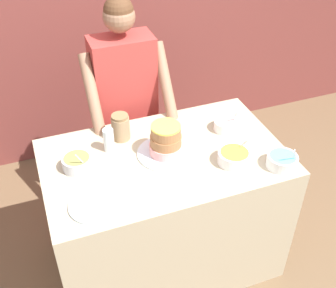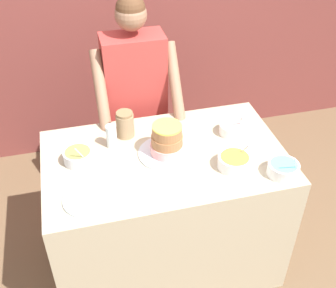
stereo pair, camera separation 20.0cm
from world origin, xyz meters
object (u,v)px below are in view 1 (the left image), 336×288
at_px(cake, 166,142).
at_px(stoneware_jar, 121,127).
at_px(frosting_bowl_blue, 282,160).
at_px(frosting_bowl_orange, 234,157).
at_px(frosting_bowl_olive, 77,162).
at_px(ceramic_plate, 94,205).
at_px(drinking_glass, 109,140).
at_px(person_baker, 125,94).
at_px(frosting_bowl_pink, 226,125).

xyz_separation_m(cake, stoneware_jar, (-0.20, 0.24, -0.00)).
bearing_deg(frosting_bowl_blue, frosting_bowl_orange, 152.36).
relative_size(frosting_bowl_olive, ceramic_plate, 0.65).
xyz_separation_m(frosting_bowl_blue, drinking_glass, (-0.87, 0.48, 0.03)).
xyz_separation_m(person_baker, drinking_glass, (-0.23, -0.47, 0.01)).
bearing_deg(frosting_bowl_orange, frosting_bowl_olive, 162.81).
bearing_deg(frosting_bowl_olive, frosting_bowl_blue, -19.62).
xyz_separation_m(frosting_bowl_olive, ceramic_plate, (0.02, -0.32, -0.03)).
bearing_deg(drinking_glass, ceramic_plate, -114.13).
height_order(frosting_bowl_olive, frosting_bowl_blue, frosting_bowl_blue).
bearing_deg(frosting_bowl_olive, cake, -6.04).
relative_size(frosting_bowl_pink, drinking_glass, 1.02).
relative_size(person_baker, ceramic_plate, 6.45).
height_order(frosting_bowl_orange, stoneware_jar, stoneware_jar).
bearing_deg(ceramic_plate, frosting_bowl_olive, 93.40).
bearing_deg(cake, person_baker, 96.18).
distance_m(person_baker, frosting_bowl_pink, 0.73).
height_order(frosting_bowl_orange, frosting_bowl_blue, frosting_bowl_blue).
xyz_separation_m(ceramic_plate, stoneware_jar, (0.28, 0.51, 0.08)).
bearing_deg(cake, frosting_bowl_blue, -30.04).
bearing_deg(person_baker, drinking_glass, -116.10).
height_order(frosting_bowl_olive, ceramic_plate, frosting_bowl_olive).
xyz_separation_m(person_baker, frosting_bowl_pink, (0.50, -0.53, -0.03)).
distance_m(frosting_bowl_olive, stoneware_jar, 0.36).
relative_size(frosting_bowl_orange, frosting_bowl_blue, 1.08).
bearing_deg(cake, frosting_bowl_pink, 12.53).
bearing_deg(frosting_bowl_olive, drinking_glass, 24.82).
height_order(frosting_bowl_orange, frosting_bowl_pink, frosting_bowl_pink).
bearing_deg(ceramic_plate, cake, 28.96).
bearing_deg(frosting_bowl_olive, stoneware_jar, 31.29).
xyz_separation_m(drinking_glass, ceramic_plate, (-0.19, -0.42, -0.07)).
bearing_deg(stoneware_jar, frosting_bowl_blue, -36.26).
relative_size(frosting_bowl_pink, stoneware_jar, 0.89).
xyz_separation_m(frosting_bowl_olive, frosting_bowl_pink, (0.94, 0.04, -0.00)).
relative_size(frosting_bowl_orange, drinking_glass, 1.27).
height_order(frosting_bowl_olive, frosting_bowl_pink, same).
height_order(person_baker, stoneware_jar, person_baker).
bearing_deg(cake, stoneware_jar, 130.51).
relative_size(cake, drinking_glass, 2.31).
height_order(frosting_bowl_olive, frosting_bowl_orange, frosting_bowl_olive).
bearing_deg(frosting_bowl_blue, stoneware_jar, 143.74).
distance_m(frosting_bowl_pink, frosting_bowl_blue, 0.45).
distance_m(frosting_bowl_olive, drinking_glass, 0.23).
relative_size(person_baker, stoneware_jar, 9.93).
distance_m(frosting_bowl_olive, frosting_bowl_blue, 1.15).
distance_m(frosting_bowl_orange, frosting_bowl_blue, 0.27).
height_order(person_baker, drinking_glass, person_baker).
bearing_deg(frosting_bowl_pink, stoneware_jar, 167.49).
relative_size(frosting_bowl_olive, frosting_bowl_pink, 1.13).
xyz_separation_m(frosting_bowl_blue, stoneware_jar, (-0.78, 0.57, 0.04)).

